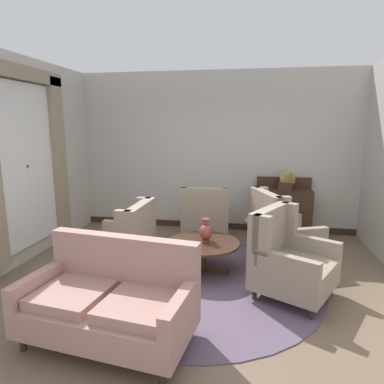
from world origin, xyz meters
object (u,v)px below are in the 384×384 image
armchair_foreground_right (280,234)px  side_table (265,240)px  settee (110,301)px  armchair_back_corner (205,219)px  armchair_far_left (124,243)px  sideboard (283,210)px  armchair_near_sideboard (289,261)px  porcelain_vase (206,231)px  gramophone (288,179)px  coffee_table (204,247)px

armchair_foreground_right → side_table: size_ratio=1.51×
settee → armchair_back_corner: 2.91m
armchair_far_left → side_table: armchair_far_left is taller
armchair_foreground_right → sideboard: armchair_foreground_right is taller
armchair_far_left → sideboard: bearing=133.2°
armchair_near_sideboard → side_table: size_ratio=1.57×
side_table → sideboard: size_ratio=0.68×
armchair_foreground_right → sideboard: size_ratio=1.02×
armchair_near_sideboard → sideboard: 2.29m
armchair_far_left → side_table: bearing=104.0°
porcelain_vase → gramophone: (1.24, 1.71, 0.50)m
side_table → coffee_table: bearing=-165.5°
side_table → settee: bearing=-128.9°
armchair_back_corner → settee: bearing=75.0°
armchair_back_corner → coffee_table: bearing=91.7°
armchair_back_corner → armchair_foreground_right: armchair_foreground_right is taller
gramophone → armchair_near_sideboard: bearing=-94.6°
settee → gramophone: gramophone is taller
coffee_table → armchair_back_corner: size_ratio=0.97×
armchair_near_sideboard → gramophone: size_ratio=2.52×
armchair_far_left → coffee_table: bearing=102.0°
settee → armchair_foreground_right: 2.78m
settee → armchair_near_sideboard: bearing=41.8°
coffee_table → sideboard: sideboard is taller
settee → armchair_back_corner: size_ratio=1.63×
armchair_far_left → side_table: 1.96m
coffee_table → armchair_back_corner: armchair_back_corner is taller
coffee_table → armchair_foreground_right: bearing=26.7°
settee → side_table: size_ratio=2.30×
settee → sideboard: sideboard is taller
porcelain_vase → armchair_near_sideboard: bearing=-25.0°
armchair_far_left → gramophone: bearing=131.5°
settee → gramophone: bearing=68.1°
porcelain_vase → armchair_far_left: bearing=-168.8°
settee → side_table: settee is taller
armchair_far_left → armchair_back_corner: size_ratio=0.97×
armchair_back_corner → sideboard: 1.49m
coffee_table → armchair_back_corner: (-0.14, 1.23, 0.05)m
coffee_table → settee: size_ratio=0.59×
coffee_table → sideboard: bearing=56.2°
sideboard → gramophone: bearing=-62.3°
armchair_foreground_right → porcelain_vase: bearing=93.7°
armchair_foreground_right → side_table: bearing=122.5°
sideboard → coffee_table: bearing=-123.8°
side_table → porcelain_vase: bearing=-167.0°
coffee_table → armchair_far_left: armchair_far_left is taller
armchair_far_left → sideboard: sideboard is taller
armchair_foreground_right → gramophone: (0.20, 1.21, 0.64)m
coffee_table → side_table: bearing=14.5°
coffee_table → armchair_near_sideboard: armchair_near_sideboard is taller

